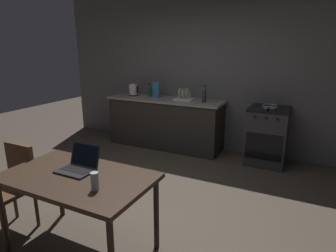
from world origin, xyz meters
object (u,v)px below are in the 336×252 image
at_px(stove_oven, 267,136).
at_px(cereal_box, 156,90).
at_px(chair, 14,182).
at_px(bottle_b, 150,90).
at_px(electric_kettle, 133,90).
at_px(laptop, 79,166).
at_px(drinking_glass, 95,181).
at_px(dish_rack, 184,97).
at_px(frying_pan, 270,106).
at_px(bottle, 204,94).
at_px(dining_table, 77,183).

bearing_deg(stove_oven, cereal_box, 179.36).
distance_m(stove_oven, chair, 3.59).
bearing_deg(bottle_b, electric_kettle, -166.00).
bearing_deg(cereal_box, laptop, -74.91).
relative_size(chair, laptop, 2.76).
height_order(electric_kettle, cereal_box, cereal_box).
xyz_separation_m(drinking_glass, dish_rack, (-0.58, 3.07, 0.14)).
bearing_deg(drinking_glass, frying_pan, 74.13).
bearing_deg(frying_pan, laptop, -113.98).
xyz_separation_m(frying_pan, drinking_glass, (-0.86, -3.04, -0.12)).
xyz_separation_m(frying_pan, cereal_box, (-2.02, 0.05, 0.12)).
relative_size(laptop, drinking_glass, 2.15).
distance_m(frying_pan, cereal_box, 2.02).
bearing_deg(cereal_box, frying_pan, -1.41).
relative_size(laptop, cereal_box, 1.14).
relative_size(stove_oven, drinking_glass, 6.15).
bearing_deg(bottle, drinking_glass, -86.25).
relative_size(stove_oven, dining_table, 0.69).
xyz_separation_m(stove_oven, dining_table, (-1.19, -2.93, 0.22)).
bearing_deg(frying_pan, dish_rack, 178.83).
distance_m(stove_oven, frying_pan, 0.48).
distance_m(stove_oven, cereal_box, 2.10).
xyz_separation_m(dining_table, chair, (-0.85, -0.02, -0.17)).
relative_size(laptop, bottle, 1.11).
height_order(frying_pan, bottle_b, bottle_b).
height_order(chair, cereal_box, cereal_box).
bearing_deg(bottle_b, bottle, -6.55).
xyz_separation_m(laptop, drinking_glass, (0.39, -0.23, 0.03)).
relative_size(stove_oven, frying_pan, 2.27).
distance_m(dining_table, cereal_box, 3.09).
bearing_deg(dish_rack, cereal_box, 178.01).
distance_m(electric_kettle, cereal_box, 0.50).
height_order(cereal_box, bottle_b, cereal_box).
relative_size(dining_table, bottle, 4.59).
bearing_deg(chair, laptop, -11.94).
bearing_deg(frying_pan, dining_table, -112.24).
distance_m(chair, electric_kettle, 3.04).
xyz_separation_m(cereal_box, bottle_b, (-0.17, 0.06, -0.03)).
height_order(chair, frying_pan, frying_pan).
xyz_separation_m(dining_table, frying_pan, (1.19, 2.90, 0.26)).
xyz_separation_m(chair, dish_rack, (0.59, 2.96, 0.46)).
relative_size(chair, electric_kettle, 3.87).
height_order(chair, dish_rack, dish_rack).
bearing_deg(cereal_box, stove_oven, -0.64).
bearing_deg(cereal_box, chair, -90.34).
bearing_deg(laptop, dish_rack, 81.77).
bearing_deg(electric_kettle, bottle, -1.97).
xyz_separation_m(stove_oven, electric_kettle, (-2.51, 0.00, 0.57)).
distance_m(dish_rack, bottle_b, 0.76).
height_order(chair, laptop, laptop).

